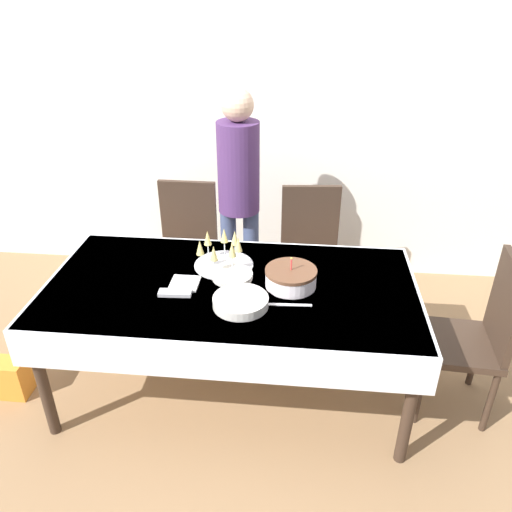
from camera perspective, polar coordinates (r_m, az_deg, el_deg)
ground_plane at (r=3.12m, az=-2.57°, el=-14.63°), size 12.00×12.00×0.00m
wall_back at (r=3.83m, az=0.21°, el=16.96°), size 8.00×0.05×2.70m
dining_table at (r=2.72m, az=-2.86°, el=-5.04°), size 1.98×1.01×0.73m
dining_chair_far_left at (r=3.56m, az=-7.93°, el=1.34°), size 0.42×0.42×0.94m
dining_chair_far_right at (r=3.47m, az=6.23°, el=0.67°), size 0.46×0.46×0.94m
dining_chair_right_end at (r=2.92m, az=23.86°, el=-7.94°), size 0.45×0.45×0.94m
birthday_cake at (r=2.64m, az=4.00°, el=-2.48°), size 0.27×0.27×0.17m
champagne_tray at (r=2.81m, az=-3.86°, el=0.47°), size 0.34×0.34×0.18m
plate_stack_main at (r=2.49m, az=-1.77°, el=-5.24°), size 0.28×0.28×0.05m
plate_stack_dessert at (r=2.72m, az=-2.70°, el=-2.24°), size 0.22×0.22×0.03m
cake_knife at (r=2.51m, az=2.97°, el=-5.57°), size 0.30×0.03×0.00m
fork_pile at (r=2.61m, az=-9.24°, el=-4.19°), size 0.17×0.07×0.02m
napkin_pile at (r=2.69m, az=-8.15°, el=-3.11°), size 0.15×0.15×0.01m
person_standing at (r=3.38m, az=-1.98°, el=8.10°), size 0.28×0.28×1.58m
gift_bag at (r=3.32m, az=-26.48°, el=-12.34°), size 0.23×0.14×0.24m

